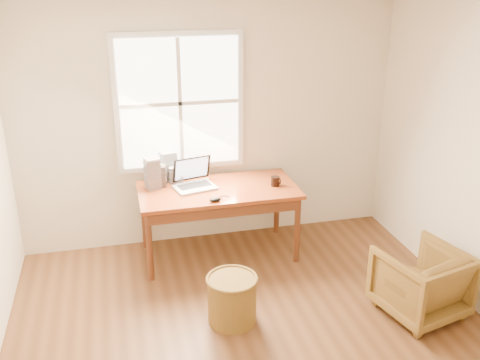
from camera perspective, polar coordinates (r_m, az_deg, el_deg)
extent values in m
cube|color=white|center=(3.25, 3.87, 17.92)|extent=(4.00, 4.50, 0.02)
cube|color=beige|center=(5.65, -3.39, 6.03)|extent=(4.00, 0.02, 2.60)
cube|color=silver|center=(5.50, -6.47, 8.20)|extent=(1.32, 0.05, 1.42)
cube|color=white|center=(5.47, -6.43, 8.13)|extent=(1.20, 0.02, 1.30)
cube|color=silver|center=(5.46, -6.41, 8.10)|extent=(0.04, 0.02, 1.30)
cube|color=silver|center=(5.46, -6.41, 8.10)|extent=(1.20, 0.02, 0.04)
cube|color=brown|center=(5.41, -2.35, -1.08)|extent=(1.60, 0.80, 0.04)
imported|color=brown|center=(4.93, 18.70, -10.26)|extent=(0.79, 0.81, 0.61)
cylinder|color=brown|center=(4.63, -0.85, -12.67)|extent=(0.49, 0.49, 0.41)
ellipsoid|color=black|center=(5.09, -2.65, -2.07)|extent=(0.13, 0.10, 0.04)
cylinder|color=black|center=(5.45, 3.76, -0.13)|extent=(0.10, 0.10, 0.10)
cube|color=#AFB4BA|center=(5.61, -7.67, 1.50)|extent=(0.19, 0.18, 0.31)
cube|color=#222327|center=(5.48, -8.66, 0.44)|extent=(0.15, 0.13, 0.22)
cube|color=#A2A5B0|center=(5.41, -9.33, 0.66)|extent=(0.16, 0.15, 0.32)
cube|color=#B4B7C0|center=(5.57, -6.84, 0.65)|extent=(0.15, 0.14, 0.17)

